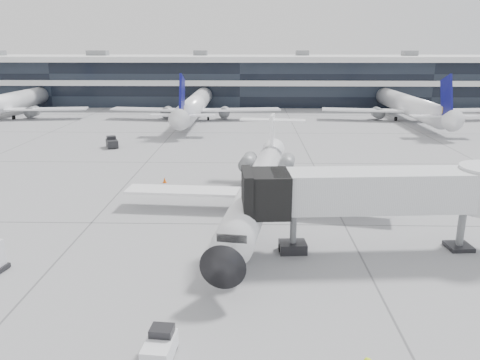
{
  "coord_description": "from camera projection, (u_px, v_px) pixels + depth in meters",
  "views": [
    {
      "loc": [
        2.65,
        -34.35,
        13.52
      ],
      "look_at": [
        1.71,
        3.55,
        2.6
      ],
      "focal_mm": 35.0,
      "sensor_mm": 36.0,
      "label": 1
    }
  ],
  "objects": [
    {
      "name": "baggage_tug",
      "position": [
        160.0,
        346.0,
        20.88
      ],
      "size": [
        1.4,
        2.16,
        1.31
      ],
      "rotation": [
        0.0,
        0.0,
        -0.09
      ],
      "color": "silver",
      "rests_on": "ground"
    },
    {
      "name": "bg_jet_right",
      "position": [
        406.0,
        119.0,
        88.87
      ],
      "size": [
        32.0,
        40.0,
        9.6
      ],
      "primitive_type": null,
      "color": "white",
      "rests_on": "ground"
    },
    {
      "name": "jet_bridge",
      "position": [
        393.0,
        191.0,
        30.96
      ],
      "size": [
        18.18,
        4.76,
        5.83
      ],
      "rotation": [
        0.0,
        0.0,
        0.07
      ],
      "color": "silver",
      "rests_on": "ground"
    },
    {
      "name": "regional_jet",
      "position": [
        258.0,
        186.0,
        38.91
      ],
      "size": [
        22.9,
        28.58,
        6.6
      ],
      "rotation": [
        0.0,
        0.0,
        -0.14
      ],
      "color": "white",
      "rests_on": "ground"
    },
    {
      "name": "bg_jet_left",
      "position": [
        6.0,
        118.0,
        90.71
      ],
      "size": [
        32.0,
        40.0,
        9.6
      ],
      "primitive_type": null,
      "color": "white",
      "rests_on": "ground"
    },
    {
      "name": "terminal",
      "position": [
        241.0,
        82.0,
        114.19
      ],
      "size": [
        170.0,
        22.0,
        10.0
      ],
      "primitive_type": "cube",
      "color": "black",
      "rests_on": "ground"
    },
    {
      "name": "far_tug",
      "position": [
        112.0,
        143.0,
        64.3
      ],
      "size": [
        2.25,
        2.75,
        1.52
      ],
      "rotation": [
        0.0,
        0.0,
        0.41
      ],
      "color": "black",
      "rests_on": "ground"
    },
    {
      "name": "bg_jet_center",
      "position": [
        196.0,
        119.0,
        89.83
      ],
      "size": [
        32.0,
        40.0,
        9.6
      ],
      "primitive_type": null,
      "color": "white",
      "rests_on": "ground"
    },
    {
      "name": "ground",
      "position": [
        217.0,
        224.0,
        36.8
      ],
      "size": [
        220.0,
        220.0,
        0.0
      ],
      "primitive_type": "plane",
      "color": "gray",
      "rests_on": "ground"
    },
    {
      "name": "traffic_cone",
      "position": [
        165.0,
        180.0,
        47.81
      ],
      "size": [
        0.46,
        0.46,
        0.58
      ],
      "rotation": [
        0.0,
        0.0,
        0.17
      ],
      "color": "#E6560C",
      "rests_on": "ground"
    }
  ]
}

